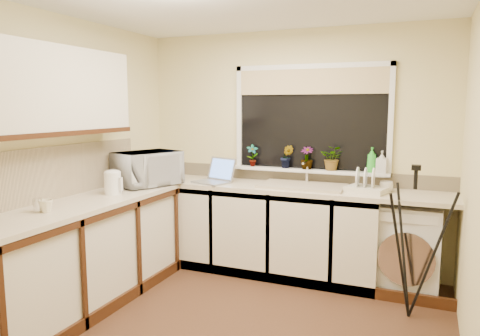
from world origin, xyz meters
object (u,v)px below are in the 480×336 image
Objects in this scene: plant_c at (307,158)px; cup_back at (386,187)px; plant_d at (333,158)px; dish_rack at (367,189)px; kettle at (113,183)px; soap_bottle_green at (372,160)px; laptop at (216,176)px; steel_jar at (38,205)px; plant_a at (252,155)px; tripod at (412,242)px; soap_bottle_clear at (382,162)px; cup_left at (46,206)px; plant_b at (287,157)px; microwave at (147,169)px; washing_machine at (408,247)px.

plant_c is 1.86× the size of cup_back.
dish_rack is at bearing -34.37° from plant_d.
kettle is at bearing -154.95° from cup_back.
soap_bottle_green is at bearing 1.73° from plant_c.
laptop is 3.52× the size of cup_back.
plant_a reaches higher than steel_jar.
plant_c is 0.83m from cup_back.
plant_a reaches higher than tripod.
kettle is 0.92× the size of soap_bottle_clear.
kettle is 2.58m from tripod.
plant_d is 2.00× the size of cup_back.
dish_rack is 2.72m from cup_left.
dish_rack is at bearing 132.28° from tripod.
laptop is 1.81× the size of plant_b.
kettle is 2.43m from soap_bottle_green.
plant_b is at bearing -39.27° from microwave.
cup_back is at bearing 45.72° from dish_rack.
dish_rack is 1.43× the size of plant_d.
plant_c is (-1.00, 0.16, 0.76)m from washing_machine.
dish_rack is 0.28× the size of tripod.
plant_b reaches higher than soap_bottle_clear.
kettle is 1.59× the size of cup_back.
washing_machine is 4.13× the size of kettle.
soap_bottle_green is at bearing 42.38° from steel_jar.
dish_rack is at bearing -149.91° from cup_back.
laptop is 4.26× the size of cup_left.
washing_machine is at bearing -56.28° from microwave.
soap_bottle_green reaches higher than cup_back.
kettle is 1.49m from plant_a.
plant_c is 0.63m from soap_bottle_green.
steel_jar is at bearing -138.95° from soap_bottle_clear.
steel_jar is at bearing -179.19° from cup_left.
plant_b is 0.84m from soap_bottle_green.
soap_bottle_green is (-0.42, 0.75, 0.55)m from tripod.
washing_machine is 3.29× the size of plant_d.
plant_d reaches higher than plant_a.
plant_a is (-1.21, 0.23, 0.24)m from dish_rack.
cup_back is (1.00, -0.15, -0.22)m from plant_b.
tripod is 1.87m from plant_a.
microwave is (0.03, 0.51, 0.07)m from kettle.
washing_machine is 0.87m from soap_bottle_green.
plant_a is (0.96, 1.96, 0.22)m from steel_jar.
plant_a is 1.02× the size of plant_c.
soap_bottle_green is at bearing -49.58° from microwave.
cup_back is (-0.26, 0.58, 0.33)m from tripod.
kettle is 1.74m from plant_b.
cup_back is at bearing 25.05° from kettle.
cup_left is at bearing -90.46° from kettle.
plant_d reaches higher than soap_bottle_clear.
kettle reaches higher than dish_rack.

